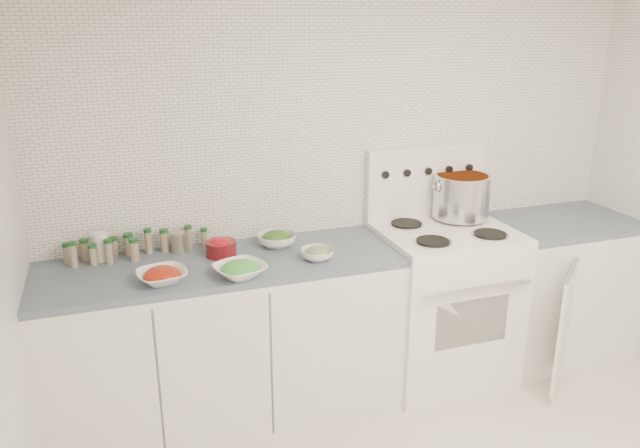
{
  "coord_description": "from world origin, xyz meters",
  "views": [
    {
      "loc": [
        -1.31,
        -1.78,
        2.1
      ],
      "look_at": [
        -0.3,
        1.14,
        1.06
      ],
      "focal_mm": 35.0,
      "sensor_mm": 36.0,
      "label": 1
    }
  ],
  "objects_px": {
    "bowl_tomato": "(162,275)",
    "bowl_snowpea": "(240,270)",
    "stove": "(441,298)",
    "stock_pot": "(461,194)"
  },
  "relations": [
    {
      "from": "bowl_tomato",
      "to": "bowl_snowpea",
      "type": "xyz_separation_m",
      "value": [
        0.36,
        -0.05,
        0.0
      ]
    },
    {
      "from": "bowl_tomato",
      "to": "bowl_snowpea",
      "type": "relative_size",
      "value": 0.87
    },
    {
      "from": "stove",
      "to": "bowl_snowpea",
      "type": "relative_size",
      "value": 4.41
    },
    {
      "from": "stove",
      "to": "stock_pot",
      "type": "bearing_deg",
      "value": 40.29
    },
    {
      "from": "stock_pot",
      "to": "bowl_tomato",
      "type": "bearing_deg",
      "value": -170.31
    },
    {
      "from": "stove",
      "to": "stock_pot",
      "type": "height_order",
      "value": "stove"
    },
    {
      "from": "stock_pot",
      "to": "stove",
      "type": "bearing_deg",
      "value": -139.71
    },
    {
      "from": "stove",
      "to": "bowl_tomato",
      "type": "height_order",
      "value": "stove"
    },
    {
      "from": "stove",
      "to": "stock_pot",
      "type": "xyz_separation_m",
      "value": [
        0.18,
        0.15,
        0.59
      ]
    },
    {
      "from": "stove",
      "to": "bowl_snowpea",
      "type": "bearing_deg",
      "value": -170.49
    }
  ]
}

